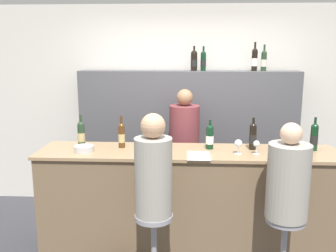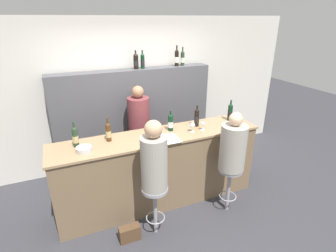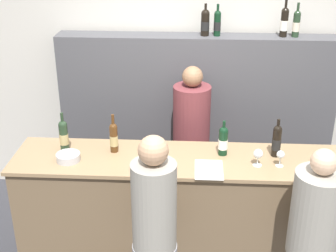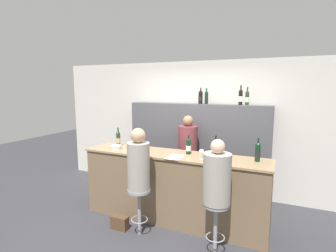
{
  "view_description": "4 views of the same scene",
  "coord_description": "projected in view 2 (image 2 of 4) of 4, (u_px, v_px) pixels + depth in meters",
  "views": [
    {
      "loc": [
        -0.01,
        -3.21,
        2.05
      ],
      "look_at": [
        -0.19,
        0.28,
        1.33
      ],
      "focal_mm": 40.0,
      "sensor_mm": 36.0,
      "label": 1
    },
    {
      "loc": [
        -1.17,
        -2.75,
        2.57
      ],
      "look_at": [
        0.1,
        0.2,
        1.23
      ],
      "focal_mm": 28.0,
      "sensor_mm": 36.0,
      "label": 2
    },
    {
      "loc": [
        -0.03,
        -2.96,
        2.84
      ],
      "look_at": [
        -0.22,
        0.24,
        1.38
      ],
      "focal_mm": 50.0,
      "sensor_mm": 36.0,
      "label": 3
    },
    {
      "loc": [
        1.51,
        -3.32,
        2.09
      ],
      "look_at": [
        -0.05,
        0.19,
        1.52
      ],
      "focal_mm": 28.0,
      "sensor_mm": 36.0,
      "label": 4
    }
  ],
  "objects": [
    {
      "name": "guest_seated_right",
      "position": [
        233.0,
        146.0,
        3.41
      ],
      "size": [
        0.34,
        0.34,
        0.8
      ],
      "color": "gray",
      "rests_on": "bar_stool_right"
    },
    {
      "name": "bar_stool_right",
      "position": [
        230.0,
        178.0,
        3.6
      ],
      "size": [
        0.32,
        0.32,
        0.68
      ],
      "color": "gray",
      "rests_on": "ground_plane"
    },
    {
      "name": "bar_stool_left",
      "position": [
        155.0,
        199.0,
        3.2
      ],
      "size": [
        0.32,
        0.32,
        0.68
      ],
      "color": "gray",
      "rests_on": "ground_plane"
    },
    {
      "name": "wine_glass_0",
      "position": [
        192.0,
        125.0,
        3.64
      ],
      "size": [
        0.07,
        0.07,
        0.14
      ],
      "color": "silver",
      "rests_on": "bar_counter"
    },
    {
      "name": "metal_bowl",
      "position": [
        84.0,
        149.0,
        3.13
      ],
      "size": [
        0.19,
        0.19,
        0.06
      ],
      "color": "#B7B7BC",
      "rests_on": "bar_counter"
    },
    {
      "name": "guest_seated_left",
      "position": [
        154.0,
        160.0,
        2.99
      ],
      "size": [
        0.31,
        0.31,
        0.87
      ],
      "color": "gray",
      "rests_on": "bar_stool_left"
    },
    {
      "name": "wine_bottle_counter_1",
      "position": [
        108.0,
        132.0,
        3.36
      ],
      "size": [
        0.07,
        0.07,
        0.32
      ],
      "color": "#4C2D14",
      "rests_on": "bar_counter"
    },
    {
      "name": "bartender",
      "position": [
        140.0,
        137.0,
        4.35
      ],
      "size": [
        0.35,
        0.35,
        1.6
      ],
      "color": "brown",
      "rests_on": "ground_plane"
    },
    {
      "name": "wine_bottle_counter_2",
      "position": [
        171.0,
        122.0,
        3.68
      ],
      "size": [
        0.08,
        0.08,
        0.29
      ],
      "color": "black",
      "rests_on": "bar_counter"
    },
    {
      "name": "bar_counter",
      "position": [
        159.0,
        169.0,
        3.78
      ],
      "size": [
        2.9,
        0.61,
        1.08
      ],
      "color": "brown",
      "rests_on": "ground_plane"
    },
    {
      "name": "wine_bottle_backbar_1",
      "position": [
        143.0,
        61.0,
        4.31
      ],
      "size": [
        0.07,
        0.07,
        0.3
      ],
      "color": "black",
      "rests_on": "back_bar_cabinet"
    },
    {
      "name": "back_bar_cabinet",
      "position": [
        135.0,
        120.0,
        4.63
      ],
      "size": [
        2.72,
        0.28,
        1.78
      ],
      "color": "#4C4C51",
      "rests_on": "ground_plane"
    },
    {
      "name": "wine_bottle_backbar_3",
      "position": [
        183.0,
        58.0,
        4.57
      ],
      "size": [
        0.07,
        0.07,
        0.32
      ],
      "color": "#233823",
      "rests_on": "back_bar_cabinet"
    },
    {
      "name": "wall_back",
      "position": [
        130.0,
        94.0,
        4.67
      ],
      "size": [
        6.4,
        0.05,
        2.6
      ],
      "color": "beige",
      "rests_on": "ground_plane"
    },
    {
      "name": "wine_glass_1",
      "position": [
        203.0,
        124.0,
        3.7
      ],
      "size": [
        0.06,
        0.06,
        0.13
      ],
      "color": "silver",
      "rests_on": "bar_counter"
    },
    {
      "name": "wine_bottle_counter_4",
      "position": [
        230.0,
        112.0,
        4.04
      ],
      "size": [
        0.07,
        0.07,
        0.33
      ],
      "color": "black",
      "rests_on": "bar_counter"
    },
    {
      "name": "handbag",
      "position": [
        130.0,
        233.0,
        3.24
      ],
      "size": [
        0.26,
        0.12,
        0.2
      ],
      "color": "#513823",
      "rests_on": "ground_plane"
    },
    {
      "name": "wine_bottle_backbar_0",
      "position": [
        136.0,
        61.0,
        4.26
      ],
      "size": [
        0.08,
        0.08,
        0.3
      ],
      "color": "black",
      "rests_on": "back_bar_cabinet"
    },
    {
      "name": "ground_plane",
      "position": [
        167.0,
        211.0,
        3.75
      ],
      "size": [
        16.0,
        16.0,
        0.0
      ],
      "primitive_type": "plane",
      "color": "#333338"
    },
    {
      "name": "wine_bottle_counter_3",
      "position": [
        197.0,
        117.0,
        3.82
      ],
      "size": [
        0.07,
        0.07,
        0.32
      ],
      "color": "black",
      "rests_on": "bar_counter"
    },
    {
      "name": "wine_bottle_backbar_2",
      "position": [
        177.0,
        58.0,
        4.53
      ],
      "size": [
        0.07,
        0.07,
        0.35
      ],
      "color": "black",
      "rests_on": "back_bar_cabinet"
    },
    {
      "name": "wine_bottle_counter_0",
      "position": [
        75.0,
        137.0,
        3.21
      ],
      "size": [
        0.07,
        0.07,
        0.33
      ],
      "color": "#233823",
      "rests_on": "bar_counter"
    },
    {
      "name": "tasting_menu",
      "position": [
        171.0,
        139.0,
        3.46
      ],
      "size": [
        0.21,
        0.3,
        0.0
      ],
      "color": "white",
      "rests_on": "bar_counter"
    }
  ]
}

